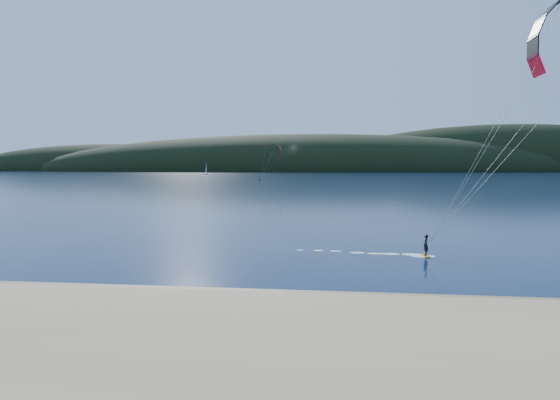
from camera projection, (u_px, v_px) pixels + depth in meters
name	position (u px, v px, depth m)	size (l,w,h in m)	color
ground	(185.00, 319.00, 23.46)	(1800.00, 1800.00, 0.00)	#071738
wet_sand	(210.00, 294.00, 27.91)	(220.00, 2.50, 0.10)	#7E6849
headland	(337.00, 171.00, 761.36)	(1200.00, 310.00, 140.00)	black
kitesurfer_far	(273.00, 152.00, 223.31)	(11.57, 5.02, 17.04)	gold
sailboat	(206.00, 174.00, 434.09)	(7.62, 4.81, 10.69)	white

